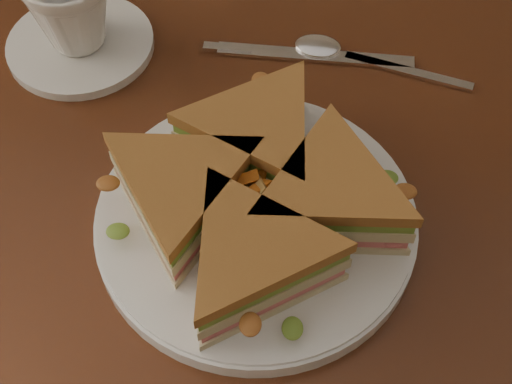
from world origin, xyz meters
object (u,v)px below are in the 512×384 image
at_px(sandwich_wedges, 256,196).
at_px(saucer, 81,44).
at_px(knife, 301,55).
at_px(spoon, 339,53).
at_px(coffee_cup, 71,10).
at_px(plate, 256,221).
at_px(table, 280,247).

relative_size(sandwich_wedges, saucer, 1.91).
bearing_deg(knife, spoon, 8.24).
relative_size(knife, coffee_cup, 2.50).
xyz_separation_m(plate, coffee_cup, (-0.22, 0.18, 0.04)).
bearing_deg(sandwich_wedges, plate, 180.00).
bearing_deg(knife, saucer, -176.94).
height_order(plate, sandwich_wedges, sandwich_wedges).
xyz_separation_m(spoon, coffee_cup, (-0.26, -0.04, 0.05)).
xyz_separation_m(plate, saucer, (-0.22, 0.18, -0.00)).
distance_m(saucer, coffee_cup, 0.05).
relative_size(plate, sandwich_wedges, 0.94).
relative_size(table, plate, 4.43).
bearing_deg(knife, sandwich_wedges, -96.24).
height_order(table, spoon, spoon).
height_order(table, knife, knife).
xyz_separation_m(table, spoon, (0.03, 0.18, 0.10)).
height_order(spoon, coffee_cup, coffee_cup).
relative_size(table, spoon, 6.58).
relative_size(table, knife, 5.57).
bearing_deg(table, coffee_cup, 148.84).
distance_m(spoon, knife, 0.04).
bearing_deg(table, sandwich_wedges, -111.90).
xyz_separation_m(saucer, coffee_cup, (-0.00, 0.00, 0.05)).
xyz_separation_m(sandwich_wedges, saucer, (-0.22, 0.18, -0.04)).
height_order(knife, coffee_cup, coffee_cup).
relative_size(spoon, coffee_cup, 2.12).
bearing_deg(knife, coffee_cup, -176.94).
xyz_separation_m(table, sandwich_wedges, (-0.02, -0.04, 0.14)).
bearing_deg(coffee_cup, spoon, 12.44).
xyz_separation_m(sandwich_wedges, knife, (0.01, 0.21, -0.04)).
distance_m(knife, coffee_cup, 0.23).
xyz_separation_m(knife, saucer, (-0.22, -0.03, 0.00)).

